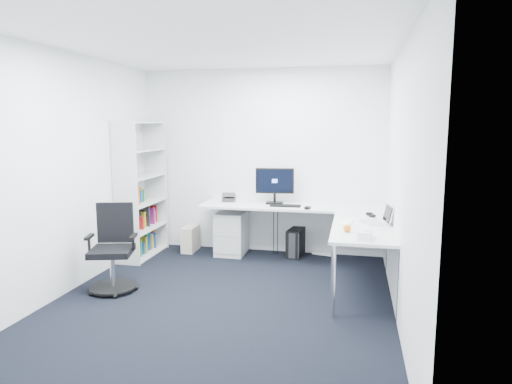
% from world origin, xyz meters
% --- Properties ---
extents(ground, '(4.20, 4.20, 0.00)m').
position_xyz_m(ground, '(0.00, 0.00, 0.00)').
color(ground, black).
extents(ceiling, '(4.20, 4.20, 0.00)m').
position_xyz_m(ceiling, '(0.00, 0.00, 2.70)').
color(ceiling, white).
extents(wall_back, '(3.60, 0.02, 2.70)m').
position_xyz_m(wall_back, '(0.00, 2.10, 1.35)').
color(wall_back, white).
rests_on(wall_back, ground).
extents(wall_front, '(3.60, 0.02, 2.70)m').
position_xyz_m(wall_front, '(0.00, -2.10, 1.35)').
color(wall_front, white).
rests_on(wall_front, ground).
extents(wall_left, '(0.02, 4.20, 2.70)m').
position_xyz_m(wall_left, '(-1.80, 0.00, 1.35)').
color(wall_left, white).
rests_on(wall_left, ground).
extents(wall_right, '(0.02, 4.20, 2.70)m').
position_xyz_m(wall_right, '(1.80, 0.00, 1.35)').
color(wall_right, white).
rests_on(wall_right, ground).
extents(l_desk, '(2.64, 1.48, 0.77)m').
position_xyz_m(l_desk, '(0.55, 1.40, 0.39)').
color(l_desk, silver).
rests_on(l_desk, ground).
extents(drawer_pedestal, '(0.41, 0.51, 0.63)m').
position_xyz_m(drawer_pedestal, '(-0.38, 1.81, 0.31)').
color(drawer_pedestal, silver).
rests_on(drawer_pedestal, ground).
extents(bookshelf, '(0.38, 0.97, 1.94)m').
position_xyz_m(bookshelf, '(-1.62, 1.45, 0.97)').
color(bookshelf, silver).
rests_on(bookshelf, ground).
extents(task_chair, '(0.68, 0.68, 0.99)m').
position_xyz_m(task_chair, '(-1.31, 0.05, 0.50)').
color(task_chair, black).
rests_on(task_chair, ground).
extents(black_pc_tower, '(0.24, 0.43, 0.40)m').
position_xyz_m(black_pc_tower, '(0.56, 1.89, 0.20)').
color(black_pc_tower, black).
rests_on(black_pc_tower, ground).
extents(beige_pc_tower, '(0.19, 0.40, 0.38)m').
position_xyz_m(beige_pc_tower, '(-1.03, 1.83, 0.19)').
color(beige_pc_tower, beige).
rests_on(beige_pc_tower, ground).
extents(power_strip, '(0.32, 0.13, 0.04)m').
position_xyz_m(power_strip, '(0.94, 2.02, 0.02)').
color(power_strip, white).
rests_on(power_strip, ground).
extents(monitor, '(0.56, 0.23, 0.53)m').
position_xyz_m(monitor, '(0.25, 1.83, 1.03)').
color(monitor, black).
rests_on(monitor, l_desk).
extents(black_keyboard, '(0.43, 0.17, 0.02)m').
position_xyz_m(black_keyboard, '(0.44, 1.64, 0.78)').
color(black_keyboard, black).
rests_on(black_keyboard, l_desk).
extents(mouse, '(0.08, 0.11, 0.03)m').
position_xyz_m(mouse, '(0.76, 1.50, 0.79)').
color(mouse, black).
rests_on(mouse, l_desk).
extents(desk_phone, '(0.21, 0.21, 0.13)m').
position_xyz_m(desk_phone, '(-0.44, 1.88, 0.84)').
color(desk_phone, '#29292B').
rests_on(desk_phone, l_desk).
extents(laptop, '(0.37, 0.36, 0.23)m').
position_xyz_m(laptop, '(1.56, 0.75, 0.89)').
color(laptop, silver).
rests_on(laptop, l_desk).
extents(white_keyboard, '(0.16, 0.40, 0.01)m').
position_xyz_m(white_keyboard, '(1.29, 0.74, 0.78)').
color(white_keyboard, white).
rests_on(white_keyboard, l_desk).
extents(headphones, '(0.17, 0.22, 0.05)m').
position_xyz_m(headphones, '(1.57, 1.20, 0.80)').
color(headphones, black).
rests_on(headphones, l_desk).
extents(orange_fruit, '(0.08, 0.08, 0.08)m').
position_xyz_m(orange_fruit, '(1.30, 0.27, 0.81)').
color(orange_fruit, orange).
rests_on(orange_fruit, l_desk).
extents(tissue_box, '(0.15, 0.24, 0.08)m').
position_xyz_m(tissue_box, '(1.48, 0.03, 0.81)').
color(tissue_box, white).
rests_on(tissue_box, l_desk).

